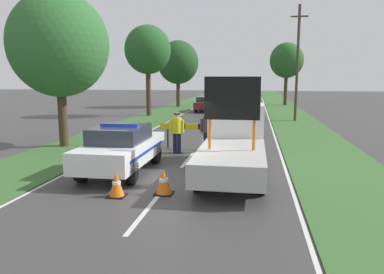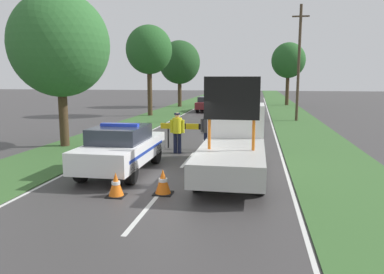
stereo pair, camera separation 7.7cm
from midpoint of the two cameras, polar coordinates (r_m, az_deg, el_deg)
ground_plane at (r=11.79m, az=-3.15°, el=-6.67°), size 160.00×160.00×0.00m
lane_markings at (r=27.46m, az=4.41°, el=2.39°), size 7.42×64.96×0.01m
grass_verge_left at (r=32.24m, az=-4.69°, el=3.40°), size 3.45×120.00×0.03m
grass_verge_right at (r=31.35m, az=15.14°, el=2.96°), size 3.45×120.00×0.03m
police_car at (r=12.92m, az=-10.49°, el=-1.63°), size 1.85×4.69×1.68m
work_truck at (r=12.87m, az=6.63°, el=-0.59°), size 2.00×6.20×3.22m
road_barrier at (r=16.76m, az=1.15°, el=1.38°), size 3.50×0.08×1.14m
police_officer at (r=15.80m, az=-2.12°, el=1.19°), size 0.62×0.40×1.73m
pedestrian_civilian at (r=15.96m, az=2.57°, el=1.26°), size 0.63×0.40×1.75m
traffic_cone_near_police at (r=10.42m, az=-4.23°, el=-6.82°), size 0.51×0.51×0.70m
traffic_cone_centre_front at (r=15.62m, az=7.35°, el=-1.67°), size 0.44×0.44×0.61m
traffic_cone_near_truck at (r=10.40m, az=-11.31°, el=-7.12°), size 0.48×0.48×0.66m
queued_car_sedan_silver at (r=22.63m, az=8.47°, el=2.83°), size 1.74×4.54×1.43m
queued_car_sedan_black at (r=29.27m, az=8.03°, el=4.25°), size 1.95×4.61×1.48m
queued_car_wagon_maroon at (r=35.36m, az=2.43°, el=5.08°), size 1.79×4.08×1.39m
roadside_tree_near_left at (r=18.28m, az=-19.40°, el=13.08°), size 4.45×4.45×6.98m
roadside_tree_near_right at (r=31.60m, az=-6.49°, el=13.02°), size 3.78×3.78×7.41m
roadside_tree_mid_left at (r=44.43m, az=14.53°, el=11.22°), size 3.79×3.79×7.08m
roadside_tree_mid_right at (r=40.88m, az=-1.86°, el=11.29°), size 4.40×4.40×7.08m
utility_pole at (r=28.56m, az=16.04°, el=10.89°), size 1.20×0.20×8.29m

